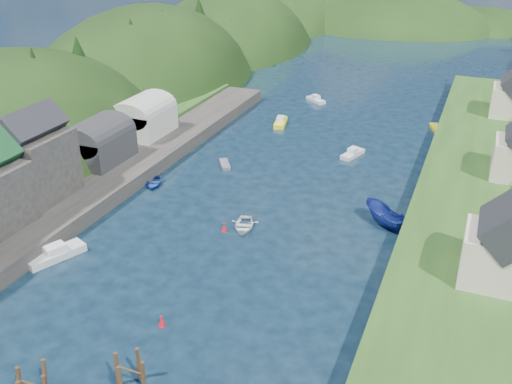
% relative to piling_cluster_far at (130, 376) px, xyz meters
% --- Properties ---
extents(ground, '(600.00, 600.00, 0.00)m').
position_rel_piling_cluster_far_xyz_m(ground, '(-1.12, 50.69, -1.31)').
color(ground, black).
rests_on(ground, ground).
extents(hillside_left, '(44.00, 245.56, 52.00)m').
position_rel_piling_cluster_far_xyz_m(hillside_left, '(-46.12, 75.69, -9.35)').
color(hillside_left, black).
rests_on(hillside_left, ground).
extents(far_hills, '(103.00, 68.00, 44.00)m').
position_rel_piling_cluster_far_xyz_m(far_hills, '(0.10, 174.70, -12.12)').
color(far_hills, black).
rests_on(far_hills, ground).
extents(hill_trees, '(91.69, 146.80, 12.13)m').
position_rel_piling_cluster_far_xyz_m(hill_trees, '(-1.41, 65.74, 9.73)').
color(hill_trees, black).
rests_on(hill_trees, ground).
extents(quay_left, '(12.00, 110.00, 2.00)m').
position_rel_piling_cluster_far_xyz_m(quay_left, '(-25.12, 20.69, -0.31)').
color(quay_left, '#2D2B28').
rests_on(quay_left, ground).
extents(terrace_left_grass, '(12.00, 110.00, 2.50)m').
position_rel_piling_cluster_far_xyz_m(terrace_left_grass, '(-32.12, 20.69, -0.06)').
color(terrace_left_grass, '#234719').
rests_on(terrace_left_grass, ground).
extents(boat_sheds, '(7.00, 21.00, 7.50)m').
position_rel_piling_cluster_far_xyz_m(boat_sheds, '(-27.12, 39.69, 3.96)').
color(boat_sheds, '#2D2D30').
rests_on(boat_sheds, quay_left).
extents(terrace_right, '(16.00, 120.00, 2.40)m').
position_rel_piling_cluster_far_xyz_m(terrace_right, '(23.88, 40.69, -0.11)').
color(terrace_right, '#234719').
rests_on(terrace_right, ground).
extents(piling_cluster_far, '(2.88, 2.72, 3.77)m').
position_rel_piling_cluster_far_xyz_m(piling_cluster_far, '(0.00, 0.00, 0.00)').
color(piling_cluster_far, '#382314').
rests_on(piling_cluster_far, ground).
extents(channel_buoy_near, '(0.70, 0.70, 1.10)m').
position_rel_piling_cluster_far_xyz_m(channel_buoy_near, '(-1.70, 7.52, -0.84)').
color(channel_buoy_near, '#B30E19').
rests_on(channel_buoy_near, ground).
extents(channel_buoy_far, '(0.70, 0.70, 1.10)m').
position_rel_piling_cluster_far_xyz_m(channel_buoy_far, '(-3.73, 25.18, -0.84)').
color(channel_buoy_far, '#B30E19').
rests_on(channel_buoy_far, ground).
extents(moored_boats, '(37.06, 93.21, 2.51)m').
position_rel_piling_cluster_far_xyz_m(moored_boats, '(-3.30, 23.81, -0.61)').
color(moored_boats, silver).
rests_on(moored_boats, ground).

